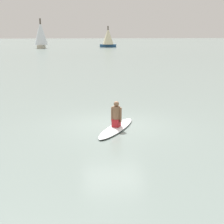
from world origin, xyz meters
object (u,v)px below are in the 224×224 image
object	(u,v)px
sailboat_far_right	(108,37)
sailboat_near_left	(41,34)
surfboard	(116,128)
person_paddler	(116,115)

from	to	relation	value
sailboat_far_right	sailboat_near_left	bearing A→B (deg)	27.67
surfboard	person_paddler	world-z (taller)	person_paddler
sailboat_far_right	sailboat_near_left	world-z (taller)	sailboat_near_left
surfboard	sailboat_near_left	world-z (taller)	sailboat_near_left
sailboat_near_left	sailboat_far_right	bearing A→B (deg)	105.57
person_paddler	sailboat_far_right	world-z (taller)	sailboat_far_right
sailboat_far_right	sailboat_near_left	size ratio (longest dim) A/B	0.76
person_paddler	sailboat_far_right	distance (m)	74.44
person_paddler	sailboat_near_left	xyz separation A→B (m)	(-70.68, -8.40, 2.68)
surfboard	sailboat_near_left	bearing A→B (deg)	-144.08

